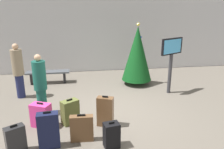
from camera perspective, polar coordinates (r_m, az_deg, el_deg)
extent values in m
plane|color=#665E54|center=(6.17, -1.15, -10.16)|extent=(16.00, 16.00, 0.00)
cube|color=silver|center=(10.09, -4.69, 10.05)|extent=(16.00, 0.20, 3.24)
cylinder|color=#4C3319|center=(8.50, 6.46, -1.86)|extent=(0.12, 0.12, 0.19)
cone|color=#0F4719|center=(8.21, 6.72, 5.55)|extent=(1.14, 1.14, 2.04)
sphere|color=#F2D84C|center=(8.07, 6.99, 13.10)|extent=(0.12, 0.12, 0.12)
sphere|color=silver|center=(8.13, 7.79, 9.12)|extent=(0.08, 0.08, 0.08)
sphere|color=blue|center=(8.13, 7.63, 9.81)|extent=(0.08, 0.08, 0.08)
sphere|color=red|center=(8.53, 6.60, 5.16)|extent=(0.08, 0.08, 0.08)
cylinder|color=#333338|center=(7.63, 15.13, 0.15)|extent=(0.12, 0.12, 1.38)
cube|color=black|center=(7.42, 15.69, 7.26)|extent=(0.89, 0.52, 0.54)
cube|color=#4CB2F2|center=(7.38, 15.84, 7.20)|extent=(0.77, 0.42, 0.46)
cube|color=#4C5159|center=(8.82, -16.67, 0.63)|extent=(1.67, 0.44, 0.06)
cube|color=black|center=(8.99, -20.49, -1.02)|extent=(0.08, 0.35, 0.42)
cube|color=black|center=(8.82, -12.51, -0.68)|extent=(0.08, 0.35, 0.42)
cylinder|color=#1E234C|center=(7.70, -23.21, -2.85)|extent=(0.26, 0.26, 0.78)
cylinder|color=gray|center=(7.49, -23.91, 2.97)|extent=(0.38, 0.38, 0.83)
sphere|color=tan|center=(7.39, -24.38, 6.81)|extent=(0.19, 0.19, 0.19)
cylinder|color=#19594C|center=(6.27, -18.11, -6.89)|extent=(0.26, 0.26, 0.74)
cylinder|color=#19594C|center=(6.02, -18.76, -0.23)|extent=(0.40, 0.40, 0.78)
sphere|color=tan|center=(5.90, -19.20, 4.25)|extent=(0.18, 0.18, 0.18)
cube|color=#232326|center=(4.88, -24.25, -15.62)|extent=(0.42, 0.36, 0.60)
cube|color=black|center=(4.73, -24.72, -12.31)|extent=(0.13, 0.09, 0.04)
cube|color=#E5388C|center=(5.68, -18.34, -10.23)|extent=(0.54, 0.45, 0.60)
cube|color=black|center=(5.55, -18.64, -7.29)|extent=(0.16, 0.10, 0.04)
cube|color=#59602D|center=(5.63, -11.07, -9.73)|extent=(0.49, 0.43, 0.63)
cube|color=black|center=(5.49, -11.27, -6.62)|extent=(0.14, 0.10, 0.04)
cube|color=brown|center=(5.39, -1.80, -9.84)|extent=(0.44, 0.33, 0.76)
cube|color=black|center=(5.23, -1.84, -5.92)|extent=(0.14, 0.08, 0.04)
cube|color=#141938|center=(4.80, -16.50, -14.07)|extent=(0.45, 0.25, 0.78)
cube|color=black|center=(4.60, -16.93, -9.64)|extent=(0.15, 0.04, 0.04)
cube|color=brown|center=(4.90, -8.02, -13.99)|extent=(0.51, 0.19, 0.60)
cube|color=black|center=(4.75, -8.18, -10.67)|extent=(0.18, 0.04, 0.04)
cube|color=black|center=(4.67, -0.13, -15.86)|extent=(0.36, 0.30, 0.55)
cube|color=black|center=(4.52, -0.13, -12.69)|extent=(0.12, 0.05, 0.04)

